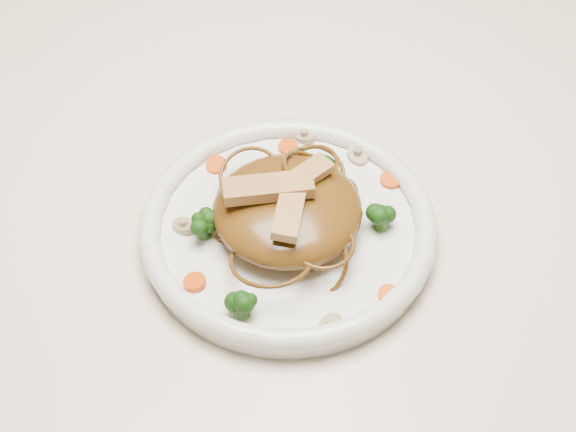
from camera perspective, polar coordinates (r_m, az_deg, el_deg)
name	(u,v)px	position (r m, az deg, el deg)	size (l,w,h in m)	color
table	(285,228)	(0.91, -0.19, -0.79)	(1.20, 0.80, 0.75)	beige
plate	(288,232)	(0.77, 0.00, -1.08)	(0.27, 0.27, 0.02)	white
noodle_mound	(287,209)	(0.74, -0.04, 0.45)	(0.13, 0.13, 0.04)	#5C3711
chicken_a	(302,178)	(0.73, 0.96, 2.61)	(0.06, 0.02, 0.01)	tan
chicken_b	(268,188)	(0.72, -1.33, 1.92)	(0.08, 0.03, 0.01)	tan
chicken_c	(290,207)	(0.71, 0.15, 0.64)	(0.07, 0.02, 0.01)	tan
broccoli_0	(326,168)	(0.79, 2.56, 3.23)	(0.02, 0.02, 0.03)	#16430E
broccoli_1	(203,223)	(0.74, -5.80, -0.45)	(0.03, 0.03, 0.03)	#16430E
broccoli_2	(241,304)	(0.69, -3.18, -5.95)	(0.03, 0.03, 0.03)	#16430E
broccoli_3	(383,215)	(0.75, 6.45, 0.06)	(0.03, 0.03, 0.03)	#16430E
carrot_0	(288,147)	(0.83, 0.01, 4.69)	(0.02, 0.02, 0.01)	#CD4307
carrot_1	(195,282)	(0.72, -6.34, -4.47)	(0.02, 0.02, 0.01)	#CD4307
carrot_2	(391,180)	(0.80, 7.00, 2.46)	(0.02, 0.02, 0.01)	#CD4307
carrot_3	(217,165)	(0.81, -4.87, 3.46)	(0.02, 0.02, 0.01)	#CD4307
carrot_4	(389,294)	(0.71, 6.84, -5.30)	(0.02, 0.02, 0.01)	#CD4307
mushroom_0	(330,325)	(0.69, 2.88, -7.42)	(0.02, 0.02, 0.01)	tan
mushroom_1	(357,155)	(0.82, 4.72, 4.15)	(0.03, 0.03, 0.01)	tan
mushroom_2	(184,226)	(0.76, -7.06, -0.67)	(0.02, 0.02, 0.01)	tan
mushroom_3	(304,137)	(0.84, 1.11, 5.38)	(0.02, 0.02, 0.01)	tan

